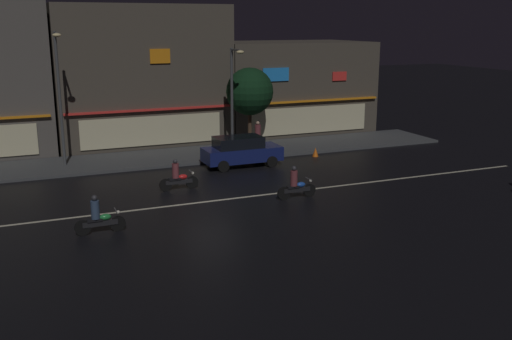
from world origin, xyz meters
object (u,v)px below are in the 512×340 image
(parked_car_near_kerb, at_px, (241,151))
(motorcycle_trailing_far, at_px, (178,177))
(pedestrian_on_sidewalk, at_px, (258,137))
(motorcycle_following, at_px, (296,185))
(streetlamp_west, at_px, (59,88))
(streetlamp_mid, at_px, (233,92))
(traffic_cone, at_px, (315,152))
(motorcycle_opposite_lane, at_px, (98,217))

(parked_car_near_kerb, relative_size, motorcycle_trailing_far, 2.26)
(pedestrian_on_sidewalk, distance_m, motorcycle_following, 9.98)
(motorcycle_following, bearing_deg, motorcycle_trailing_far, -39.00)
(streetlamp_west, relative_size, streetlamp_mid, 1.16)
(motorcycle_following, bearing_deg, traffic_cone, -126.29)
(streetlamp_mid, relative_size, pedestrian_on_sidewalk, 3.48)
(pedestrian_on_sidewalk, relative_size, motorcycle_opposite_lane, 0.94)
(pedestrian_on_sidewalk, xyz_separation_m, parked_car_near_kerb, (-2.27, -2.99, -0.10))
(streetlamp_west, relative_size, parked_car_near_kerb, 1.67)
(parked_car_near_kerb, height_order, motorcycle_opposite_lane, parked_car_near_kerb)
(motorcycle_opposite_lane, bearing_deg, streetlamp_west, -82.90)
(motorcycle_following, xyz_separation_m, motorcycle_trailing_far, (-4.55, 3.41, 0.00))
(parked_car_near_kerb, bearing_deg, streetlamp_west, -19.85)
(pedestrian_on_sidewalk, bearing_deg, streetlamp_west, -159.93)
(motorcycle_opposite_lane, bearing_deg, motorcycle_following, -165.99)
(parked_car_near_kerb, xyz_separation_m, motorcycle_following, (0.04, -6.73, -0.24))
(streetlamp_west, height_order, motorcycle_following, streetlamp_west)
(streetlamp_mid, height_order, parked_car_near_kerb, streetlamp_mid)
(pedestrian_on_sidewalk, bearing_deg, parked_car_near_kerb, -105.72)
(motorcycle_following, bearing_deg, parked_car_near_kerb, -91.85)
(streetlamp_west, relative_size, motorcycle_following, 3.78)
(pedestrian_on_sidewalk, height_order, parked_car_near_kerb, pedestrian_on_sidewalk)
(parked_car_near_kerb, relative_size, motorcycle_opposite_lane, 2.26)
(pedestrian_on_sidewalk, bearing_deg, traffic_cone, -20.79)
(streetlamp_mid, xyz_separation_m, parked_car_near_kerb, (-0.43, -2.27, -2.99))
(streetlamp_west, relative_size, pedestrian_on_sidewalk, 4.02)
(motorcycle_trailing_far, bearing_deg, pedestrian_on_sidewalk, 38.72)
(streetlamp_mid, bearing_deg, streetlamp_west, 174.02)
(motorcycle_opposite_lane, relative_size, traffic_cone, 3.45)
(streetlamp_mid, relative_size, motorcycle_opposite_lane, 3.27)
(streetlamp_mid, bearing_deg, traffic_cone, -20.95)
(streetlamp_west, xyz_separation_m, pedestrian_on_sidewalk, (11.32, -0.28, -3.40))
(motorcycle_opposite_lane, bearing_deg, pedestrian_on_sidewalk, -129.35)
(parked_car_near_kerb, bearing_deg, streetlamp_mid, -100.64)
(streetlamp_west, height_order, parked_car_near_kerb, streetlamp_west)
(streetlamp_mid, xyz_separation_m, motorcycle_opposite_lane, (-9.27, -10.25, -3.23))
(streetlamp_west, height_order, streetlamp_mid, streetlamp_west)
(pedestrian_on_sidewalk, relative_size, motorcycle_trailing_far, 0.94)
(pedestrian_on_sidewalk, bearing_deg, motorcycle_following, -81.43)
(traffic_cone, bearing_deg, motorcycle_opposite_lane, -148.34)
(streetlamp_mid, distance_m, parked_car_near_kerb, 3.78)
(streetlamp_mid, xyz_separation_m, motorcycle_following, (-0.39, -9.00, -3.23))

